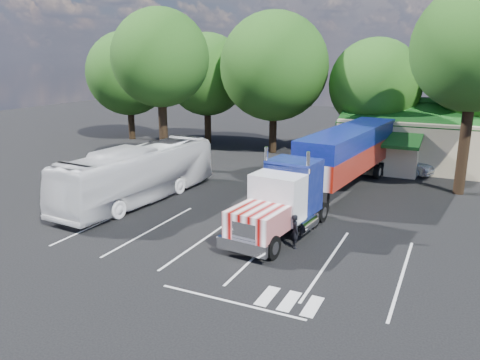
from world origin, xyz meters
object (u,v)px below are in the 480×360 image
at_px(woman, 295,231).
at_px(silver_sedan, 404,164).
at_px(bicycle, 350,177).
at_px(semi_truck, 335,160).
at_px(tour_bus, 139,174).

height_order(woman, silver_sedan, woman).
bearing_deg(bicycle, woman, -101.75).
bearing_deg(woman, silver_sedan, -43.37).
xyz_separation_m(bicycle, silver_sedan, (3.17, 4.86, 0.31)).
bearing_deg(woman, bicycle, -33.07).
bearing_deg(woman, semi_truck, -31.39).
height_order(semi_truck, silver_sedan, semi_truck).
relative_size(bicycle, silver_sedan, 0.37).
relative_size(semi_truck, bicycle, 12.88).
xyz_separation_m(tour_bus, silver_sedan, (14.47, 14.84, -1.01)).
relative_size(semi_truck, tour_bus, 1.69).
bearing_deg(semi_truck, silver_sedan, 75.81).
bearing_deg(semi_truck, tour_bus, -145.59).
distance_m(woman, silver_sedan, 18.11).
distance_m(semi_truck, woman, 9.09).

